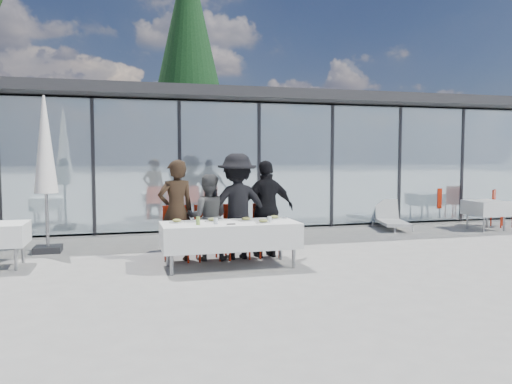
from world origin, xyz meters
TOP-DOWN VIEW (x-y plane):
  - ground at (0.00, 0.00)m, footprint 90.00×90.00m
  - pavilion at (2.00, 8.16)m, footprint 14.80×8.80m
  - treeline at (-2.00, 28.00)m, footprint 62.50×2.00m
  - dining_table at (-0.52, 0.22)m, footprint 2.26×0.96m
  - diner_a at (-1.33, 0.89)m, footprint 0.79×0.79m
  - diner_chair_a at (-1.33, 0.97)m, footprint 0.44×0.44m
  - diner_b at (-0.77, 0.89)m, footprint 0.89×0.89m
  - diner_chair_b at (-0.77, 0.97)m, footprint 0.44×0.44m
  - diner_c at (-0.24, 0.89)m, footprint 1.27×1.27m
  - diner_chair_c at (-0.24, 0.97)m, footprint 0.44×0.44m
  - diner_d at (0.32, 0.89)m, footprint 1.15×1.15m
  - diner_chair_d at (0.32, 0.97)m, footprint 0.44×0.44m
  - plate_a at (-1.37, 0.38)m, footprint 0.26×0.26m
  - plate_b at (-0.79, 0.38)m, footprint 0.26×0.26m
  - plate_c at (-0.21, 0.32)m, footprint 0.26×0.26m
  - plate_d at (0.32, 0.43)m, footprint 0.26×0.26m
  - plate_extra at (-0.01, -0.02)m, footprint 0.26×0.26m
  - juice_bottle at (-1.08, 0.04)m, footprint 0.06×0.06m
  - drinking_glasses at (-0.33, 0.06)m, footprint 0.98×0.07m
  - folded_eyeglasses at (-0.56, -0.05)m, footprint 0.14×0.03m
  - spare_table_right at (6.59, 2.70)m, footprint 0.86×0.86m
  - spare_chair_a at (7.31, 3.10)m, footprint 0.62×0.62m
  - spare_chair_b at (6.30, 4.14)m, footprint 0.49×0.49m
  - market_umbrella at (-3.64, 2.40)m, footprint 0.50×0.50m
  - lounger at (4.41, 3.56)m, footprint 0.91×1.44m
  - conifer_tree at (0.50, 13.00)m, footprint 4.00×4.00m

SIDE VIEW (x-z plane):
  - ground at x=0.00m, z-range 0.00..0.00m
  - lounger at x=4.41m, z-range -0.10..0.62m
  - diner_chair_a at x=-1.33m, z-range 0.05..1.03m
  - diner_chair_b at x=-0.77m, z-range 0.05..1.03m
  - diner_chair_c at x=-0.24m, z-range 0.05..1.03m
  - diner_chair_d at x=0.32m, z-range 0.05..1.03m
  - spare_chair_a at x=7.31m, z-range 0.05..1.03m
  - spare_chair_b at x=6.30m, z-range 0.05..1.03m
  - dining_table at x=-0.52m, z-range 0.16..0.91m
  - spare_table_right at x=6.59m, z-range 0.18..0.92m
  - folded_eyeglasses at x=-0.56m, z-range 0.75..0.76m
  - diner_b at x=-0.77m, z-range 0.00..1.53m
  - plate_a at x=-1.37m, z-range 0.74..0.81m
  - plate_b at x=-0.79m, z-range 0.74..0.81m
  - plate_c at x=-0.21m, z-range 0.74..0.81m
  - plate_d at x=0.32m, z-range 0.74..0.81m
  - plate_extra at x=-0.01m, z-range 0.74..0.81m
  - drinking_glasses at x=-0.33m, z-range 0.75..0.85m
  - juice_bottle at x=-1.08m, z-range 0.75..0.88m
  - diner_d at x=0.32m, z-range 0.00..1.77m
  - diner_a at x=-1.33m, z-range 0.00..1.78m
  - diner_c at x=-0.24m, z-range 0.00..1.90m
  - market_umbrella at x=-3.64m, z-range 0.40..3.40m
  - pavilion at x=2.00m, z-range 0.43..3.87m
  - treeline at x=-2.00m, z-range 0.00..4.40m
  - conifer_tree at x=0.50m, z-range 0.74..11.24m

